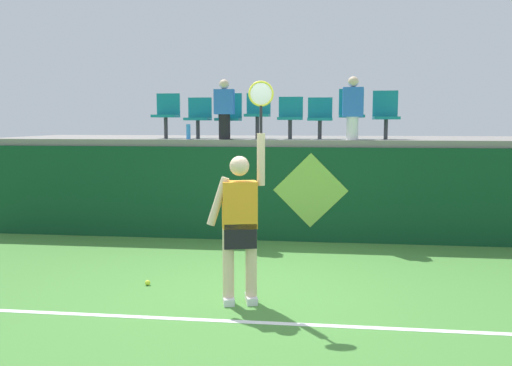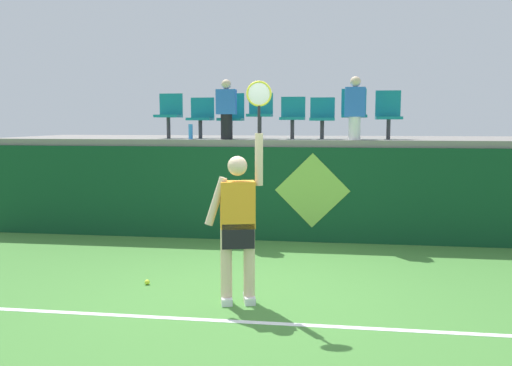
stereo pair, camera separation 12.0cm
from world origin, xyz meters
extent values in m
plane|color=#478438|center=(0.00, 0.00, 0.00)|extent=(40.00, 40.00, 0.00)
cube|color=#0F4223|center=(0.00, 2.94, 0.81)|extent=(10.67, 0.20, 1.62)
cube|color=gray|center=(0.00, 4.35, 1.68)|extent=(10.67, 2.94, 0.12)
cube|color=white|center=(0.00, -0.92, 0.00)|extent=(9.60, 0.08, 0.01)
cube|color=white|center=(-0.16, -0.38, 0.04)|extent=(0.18, 0.28, 0.08)
cube|color=white|center=(0.10, -0.31, 0.04)|extent=(0.18, 0.28, 0.08)
cylinder|color=beige|center=(-0.16, -0.38, 0.43)|extent=(0.13, 0.13, 0.87)
cylinder|color=beige|center=(0.10, -0.31, 0.43)|extent=(0.13, 0.13, 0.87)
cube|color=black|center=(-0.03, -0.34, 0.79)|extent=(0.40, 0.30, 0.28)
cube|color=orange|center=(-0.03, -0.34, 1.13)|extent=(0.42, 0.31, 0.52)
sphere|color=beige|center=(-0.03, -0.34, 1.56)|extent=(0.22, 0.22, 0.22)
cylinder|color=beige|center=(-0.26, -0.40, 1.17)|extent=(0.27, 0.15, 0.55)
cylinder|color=beige|center=(0.20, -0.28, 1.63)|extent=(0.09, 0.09, 0.58)
cylinder|color=black|center=(0.20, -0.28, 2.07)|extent=(0.03, 0.03, 0.30)
torus|color=gold|center=(0.20, -0.28, 2.35)|extent=(0.28, 0.09, 0.28)
ellipsoid|color=silver|center=(0.20, -0.28, 2.35)|extent=(0.24, 0.08, 0.24)
sphere|color=#D1E533|center=(-1.28, 0.15, 0.03)|extent=(0.07, 0.07, 0.07)
cylinder|color=#338CE5|center=(-1.47, 3.07, 1.87)|extent=(0.07, 0.07, 0.27)
cylinder|color=#38383D|center=(-2.00, 3.46, 1.93)|extent=(0.07, 0.07, 0.39)
cube|color=#147F89|center=(-2.00, 3.46, 2.15)|extent=(0.44, 0.42, 0.05)
cube|color=#147F89|center=(-2.00, 3.65, 2.38)|extent=(0.44, 0.04, 0.40)
cylinder|color=#38383D|center=(-1.39, 3.46, 1.91)|extent=(0.07, 0.07, 0.33)
cube|color=#147F89|center=(-1.39, 3.46, 2.10)|extent=(0.44, 0.42, 0.05)
cube|color=#147F89|center=(-1.39, 3.65, 2.31)|extent=(0.44, 0.04, 0.37)
cylinder|color=#38383D|center=(-0.82, 3.46, 1.90)|extent=(0.07, 0.07, 0.33)
cube|color=#147F89|center=(-0.82, 3.46, 2.09)|extent=(0.44, 0.42, 0.05)
cube|color=#147F89|center=(-0.82, 3.65, 2.34)|extent=(0.44, 0.04, 0.46)
cylinder|color=#38383D|center=(-0.29, 3.46, 1.94)|extent=(0.07, 0.07, 0.40)
cube|color=#147F89|center=(-0.29, 3.46, 2.16)|extent=(0.44, 0.42, 0.05)
cube|color=#147F89|center=(-0.29, 3.65, 2.38)|extent=(0.44, 0.04, 0.38)
cylinder|color=#38383D|center=(0.30, 3.46, 1.91)|extent=(0.07, 0.07, 0.34)
cube|color=#147F89|center=(0.30, 3.46, 2.10)|extent=(0.44, 0.42, 0.05)
cube|color=#147F89|center=(0.30, 3.65, 2.31)|extent=(0.44, 0.04, 0.37)
cylinder|color=#38383D|center=(0.83, 3.46, 1.90)|extent=(0.07, 0.07, 0.33)
cube|color=#147F89|center=(0.83, 3.46, 2.09)|extent=(0.44, 0.42, 0.05)
cube|color=#147F89|center=(0.83, 3.65, 2.30)|extent=(0.44, 0.04, 0.37)
cylinder|color=#38383D|center=(1.39, 3.46, 1.93)|extent=(0.07, 0.07, 0.38)
cube|color=#147F89|center=(1.39, 3.46, 2.15)|extent=(0.44, 0.42, 0.05)
cube|color=#147F89|center=(1.39, 3.65, 2.40)|extent=(0.44, 0.04, 0.46)
cylinder|color=#38383D|center=(1.99, 3.46, 1.91)|extent=(0.07, 0.07, 0.35)
cube|color=#147F89|center=(1.99, 3.46, 2.11)|extent=(0.44, 0.42, 0.05)
cube|color=#147F89|center=(1.99, 3.65, 2.37)|extent=(0.44, 0.04, 0.46)
cylinder|color=white|center=(1.39, 3.13, 1.94)|extent=(0.20, 0.20, 0.39)
cube|color=blue|center=(1.39, 3.13, 2.38)|extent=(0.34, 0.20, 0.50)
sphere|color=beige|center=(1.39, 3.13, 2.72)|extent=(0.18, 0.18, 0.18)
cylinder|color=black|center=(-0.82, 3.07, 1.96)|extent=(0.20, 0.20, 0.44)
cube|color=blue|center=(-0.82, 3.07, 2.39)|extent=(0.34, 0.20, 0.43)
sphere|color=beige|center=(-0.82, 3.07, 2.69)|extent=(0.17, 0.17, 0.17)
cube|color=#0F4223|center=(0.70, 2.83, 0.00)|extent=(0.90, 0.01, 0.00)
plane|color=#8CC64C|center=(0.70, 2.83, 0.89)|extent=(1.27, 0.00, 1.27)
camera|label=1|loc=(0.87, -6.10, 2.05)|focal=37.13mm
camera|label=2|loc=(0.98, -6.08, 2.05)|focal=37.13mm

